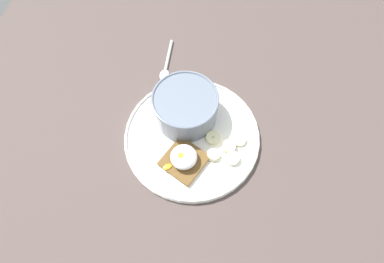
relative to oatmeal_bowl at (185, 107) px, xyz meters
The scene contains 11 objects.
ground_plane 7.89cm from the oatmeal_bowl, 25.10° to the left, with size 120.00×120.00×2.00cm, color #4F423E.
plate 6.74cm from the oatmeal_bowl, 25.10° to the left, with size 30.39×30.39×1.60cm.
oatmeal_bowl is the anchor object (origin of this frame).
toast_slice 11.99cm from the oatmeal_bowl, ahead, with size 11.08×11.08×1.09cm.
poached_egg 11.69cm from the oatmeal_bowl, ahead, with size 6.09×7.07×3.36cm.
banana_slice_front 13.92cm from the oatmeal_bowl, 70.75° to the left, with size 3.24×3.16×1.25cm.
banana_slice_left 13.03cm from the oatmeal_bowl, 58.36° to the left, with size 4.08×4.04×1.50cm.
banana_slice_back 15.32cm from the oatmeal_bowl, 52.15° to the left, with size 3.35×3.28×1.42cm.
banana_slice_right 9.42cm from the oatmeal_bowl, 53.28° to the left, with size 4.55×4.57×1.00cm.
banana_slice_inner 12.36cm from the oatmeal_bowl, 40.33° to the left, with size 3.63×3.54×1.53cm.
spoon 16.29cm from the oatmeal_bowl, 151.21° to the right, with size 13.32×2.54×0.80cm.
Camera 1 is at (28.73, 5.02, 63.42)cm, focal length 28.00 mm.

